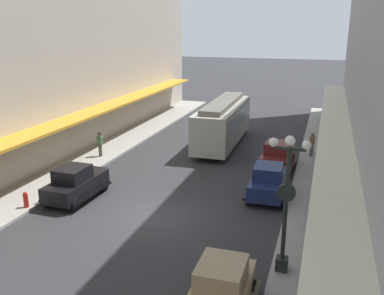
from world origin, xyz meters
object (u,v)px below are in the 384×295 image
(fire_hydrant, at_px, (26,199))
(pedestrian_2, at_px, (100,144))
(parked_car_0, at_px, (76,182))
(parked_car_1, at_px, (219,293))
(parked_car_2, at_px, (277,155))
(pedestrian_3, at_px, (312,144))
(parked_car_3, at_px, (268,180))
(lamp_post_with_clock, at_px, (286,199))
(streetcar, at_px, (223,121))
(pedestrian_1, at_px, (314,217))
(pedestrian_0, at_px, (330,124))

(fire_hydrant, relative_size, pedestrian_2, 0.49)
(parked_car_0, bearing_deg, parked_car_1, -35.72)
(parked_car_0, bearing_deg, parked_car_2, 40.59)
(parked_car_0, distance_m, pedestrian_3, 16.03)
(parked_car_2, height_order, parked_car_3, same)
(parked_car_2, bearing_deg, lamp_post_with_clock, -82.28)
(parked_car_0, bearing_deg, parked_car_3, 19.59)
(streetcar, height_order, pedestrian_1, streetcar)
(parked_car_1, relative_size, pedestrian_2, 2.56)
(lamp_post_with_clock, relative_size, pedestrian_2, 3.09)
(parked_car_3, xyz_separation_m, pedestrian_0, (3.03, 14.35, 0.07))
(streetcar, bearing_deg, parked_car_3, -62.29)
(pedestrian_1, xyz_separation_m, pedestrian_2, (-14.46, 7.21, 0.00))
(lamp_post_with_clock, relative_size, pedestrian_1, 3.09)
(pedestrian_0, height_order, pedestrian_3, pedestrian_0)
(parked_car_2, bearing_deg, pedestrian_1, -73.56)
(pedestrian_0, bearing_deg, parked_car_2, -107.93)
(parked_car_1, relative_size, streetcar, 0.44)
(streetcar, bearing_deg, pedestrian_0, 34.60)
(parked_car_2, bearing_deg, pedestrian_0, 72.07)
(pedestrian_0, bearing_deg, parked_car_0, -125.41)
(parked_car_1, relative_size, parked_car_3, 1.00)
(parked_car_0, height_order, pedestrian_2, parked_car_0)
(parked_car_1, relative_size, pedestrian_1, 2.56)
(lamp_post_with_clock, height_order, fire_hydrant, lamp_post_with_clock)
(parked_car_0, relative_size, pedestrian_2, 2.57)
(parked_car_3, height_order, pedestrian_1, parked_car_3)
(pedestrian_2, bearing_deg, streetcar, 38.55)
(streetcar, height_order, pedestrian_2, streetcar)
(pedestrian_1, bearing_deg, pedestrian_3, 92.90)
(streetcar, height_order, lamp_post_with_clock, lamp_post_with_clock)
(pedestrian_1, bearing_deg, streetcar, 119.08)
(parked_car_1, xyz_separation_m, parked_car_3, (0.06, 10.29, 0.00))
(parked_car_1, relative_size, fire_hydrant, 5.21)
(parked_car_0, xyz_separation_m, pedestrian_2, (-2.36, 6.65, 0.07))
(pedestrian_0, xyz_separation_m, pedestrian_1, (-0.53, -18.34, 0.00))
(parked_car_1, height_order, parked_car_2, same)
(pedestrian_0, height_order, pedestrian_1, same)
(parked_car_3, relative_size, streetcar, 0.44)
(parked_car_1, height_order, parked_car_3, same)
(parked_car_2, bearing_deg, pedestrian_3, 56.52)
(fire_hydrant, xyz_separation_m, pedestrian_3, (13.12, 13.14, 0.43))
(parked_car_0, bearing_deg, lamp_post_with_clock, -18.41)
(lamp_post_with_clock, bearing_deg, pedestrian_1, 72.90)
(pedestrian_3, bearing_deg, streetcar, 169.22)
(streetcar, relative_size, lamp_post_with_clock, 1.87)
(pedestrian_3, bearing_deg, parked_car_1, -96.19)
(fire_hydrant, bearing_deg, pedestrian_3, 45.04)
(parked_car_3, xyz_separation_m, fire_hydrant, (-11.22, -5.40, -0.38))
(parked_car_1, distance_m, pedestrian_0, 24.83)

